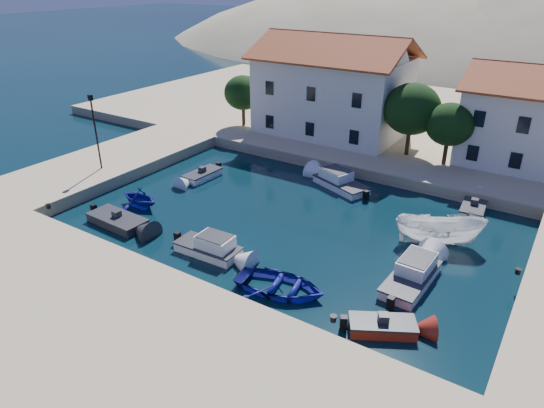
{
  "coord_description": "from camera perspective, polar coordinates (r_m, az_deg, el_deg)",
  "views": [
    {
      "loc": [
        15.63,
        -16.18,
        16.05
      ],
      "look_at": [
        -0.38,
        8.28,
        2.0
      ],
      "focal_mm": 32.0,
      "sensor_mm": 36.0,
      "label": 1
    }
  ],
  "objects": [
    {
      "name": "ground",
      "position": [
        27.63,
        -8.91,
        -10.21
      ],
      "size": [
        400.0,
        400.0,
        0.0
      ],
      "primitive_type": "plane",
      "color": "black",
      "rests_on": "ground"
    },
    {
      "name": "quay_south",
      "position": [
        24.28,
        -18.73,
        -15.82
      ],
      "size": [
        52.0,
        12.0,
        1.0
      ],
      "primitive_type": "cube",
      "color": "#CBB28B",
      "rests_on": "ground"
    },
    {
      "name": "quay_west",
      "position": [
        46.11,
        -18.57,
        4.59
      ],
      "size": [
        8.0,
        20.0,
        1.0
      ],
      "primitive_type": "cube",
      "color": "#CBB28B",
      "rests_on": "ground"
    },
    {
      "name": "quay_north",
      "position": [
        57.99,
        18.59,
        8.78
      ],
      "size": [
        80.0,
        36.0,
        1.0
      ],
      "primitive_type": "cube",
      "color": "#CBB28B",
      "rests_on": "ground"
    },
    {
      "name": "building_left",
      "position": [
        50.22,
        7.19,
        13.86
      ],
      "size": [
        14.7,
        9.45,
        9.7
      ],
      "color": "silver",
      "rests_on": "quay_north"
    },
    {
      "name": "building_mid",
      "position": [
        46.6,
        28.16,
        9.23
      ],
      "size": [
        10.5,
        8.4,
        8.3
      ],
      "color": "silver",
      "rests_on": "quay_north"
    },
    {
      "name": "trees",
      "position": [
        44.53,
        17.93,
        9.85
      ],
      "size": [
        37.3,
        5.3,
        6.45
      ],
      "color": "#382314",
      "rests_on": "quay_north"
    },
    {
      "name": "lamppost",
      "position": [
        42.54,
        -20.14,
        8.71
      ],
      "size": [
        0.35,
        0.25,
        6.22
      ],
      "color": "black",
      "rests_on": "quay_west"
    },
    {
      "name": "bollards",
      "position": [
        28.08,
        0.51,
        -6.38
      ],
      "size": [
        29.36,
        9.56,
        0.3
      ],
      "color": "black",
      "rests_on": "ground"
    },
    {
      "name": "motorboat_grey_sw",
      "position": [
        35.66,
        -17.7,
        -1.87
      ],
      "size": [
        4.55,
        2.13,
        1.25
      ],
      "rotation": [
        0.0,
        0.0,
        -0.03
      ],
      "color": "#2D2D31",
      "rests_on": "ground"
    },
    {
      "name": "cabin_cruiser_south",
      "position": [
        30.74,
        -7.55,
        -5.02
      ],
      "size": [
        4.31,
        1.98,
        1.6
      ],
      "rotation": [
        0.0,
        0.0,
        0.04
      ],
      "color": "white",
      "rests_on": "ground"
    },
    {
      "name": "rowboat_south",
      "position": [
        27.39,
        0.94,
        -10.21
      ],
      "size": [
        5.73,
        4.55,
        1.07
      ],
      "primitive_type": "imported",
      "rotation": [
        0.0,
        0.0,
        1.75
      ],
      "color": "navy",
      "rests_on": "ground"
    },
    {
      "name": "motorboat_red_se",
      "position": [
        25.16,
        12.86,
        -13.87
      ],
      "size": [
        3.55,
        2.87,
        1.25
      ],
      "rotation": [
        0.0,
        0.0,
        0.51
      ],
      "color": "maroon",
      "rests_on": "ground"
    },
    {
      "name": "cabin_cruiser_east",
      "position": [
        28.77,
        16.04,
        -8.25
      ],
      "size": [
        2.18,
        4.98,
        1.6
      ],
      "rotation": [
        0.0,
        0.0,
        1.53
      ],
      "color": "white",
      "rests_on": "ground"
    },
    {
      "name": "boat_east",
      "position": [
        33.53,
        18.87,
        -4.46
      ],
      "size": [
        6.03,
        4.24,
        2.18
      ],
      "primitive_type": "imported",
      "rotation": [
        0.0,
        0.0,
        1.99
      ],
      "color": "white",
      "rests_on": "ground"
    },
    {
      "name": "motorboat_white_ne",
      "position": [
        38.71,
        22.61,
        -0.45
      ],
      "size": [
        1.93,
        3.59,
        1.25
      ],
      "rotation": [
        0.0,
        0.0,
        1.66
      ],
      "color": "white",
      "rests_on": "ground"
    },
    {
      "name": "rowboat_west",
      "position": [
        38.06,
        -15.23,
        -0.24
      ],
      "size": [
        3.38,
        2.94,
        1.76
      ],
      "primitive_type": "imported",
      "rotation": [
        0.0,
        0.0,
        -1.59
      ],
      "color": "navy",
      "rests_on": "ground"
    },
    {
      "name": "motorboat_white_west",
      "position": [
        42.03,
        -8.16,
        3.39
      ],
      "size": [
        1.74,
        3.64,
        1.25
      ],
      "rotation": [
        0.0,
        0.0,
        -1.62
      ],
      "color": "white",
      "rests_on": "ground"
    },
    {
      "name": "cabin_cruiser_north",
      "position": [
        40.03,
        8.13,
        2.5
      ],
      "size": [
        5.31,
        3.76,
        1.6
      ],
      "rotation": [
        0.0,
        0.0,
        2.76
      ],
      "color": "white",
      "rests_on": "ground"
    }
  ]
}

